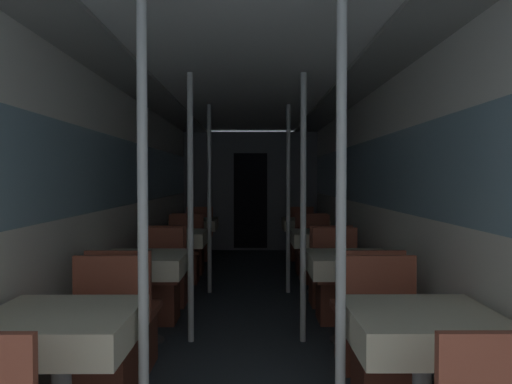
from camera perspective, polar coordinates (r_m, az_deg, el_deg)
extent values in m
cube|color=silver|center=(5.40, -14.85, -1.10)|extent=(0.05, 10.37, 2.27)
cube|color=#8CB2C6|center=(5.40, -14.75, 2.15)|extent=(0.03, 9.54, 0.68)
cube|color=silver|center=(5.38, 13.11, -1.11)|extent=(0.05, 10.37, 2.27)
cube|color=#8CB2C6|center=(5.37, 13.00, 2.17)|extent=(0.03, 9.54, 0.68)
cube|color=white|center=(5.31, -0.91, 11.72)|extent=(2.60, 10.37, 0.04)
cube|color=#999993|center=(5.42, -12.49, 11.10)|extent=(0.47, 9.96, 0.03)
cube|color=#999993|center=(5.40, 10.72, 11.14)|extent=(0.47, 9.96, 0.03)
cube|color=slate|center=(9.57, -0.64, 0.10)|extent=(2.55, 0.08, 2.27)
cube|color=black|center=(9.53, -0.64, -0.99)|extent=(0.64, 0.01, 1.81)
cube|color=#B2B2B7|center=(2.64, -21.41, -12.92)|extent=(0.66, 0.66, 0.02)
cube|color=beige|center=(2.65, -21.39, -14.34)|extent=(0.70, 0.70, 0.16)
cube|color=brown|center=(3.33, -17.44, -19.30)|extent=(0.38, 0.38, 0.40)
cube|color=#9E4C38|center=(3.25, -17.48, -15.61)|extent=(0.45, 0.45, 0.05)
cube|color=#9E4C38|center=(3.38, -16.47, -10.66)|extent=(0.45, 0.04, 0.44)
cylinder|color=silver|center=(2.45, -12.81, -4.29)|extent=(0.05, 0.05, 2.27)
cylinder|color=#4C4C51|center=(4.50, -12.67, -16.22)|extent=(0.33, 0.33, 0.01)
cylinder|color=#B7B7BC|center=(4.41, -12.70, -11.78)|extent=(0.09, 0.09, 0.70)
cube|color=#B2B2B7|center=(4.34, -12.73, -7.14)|extent=(0.66, 0.66, 0.02)
cube|color=beige|center=(4.35, -12.72, -8.02)|extent=(0.70, 0.70, 0.16)
cube|color=brown|center=(3.90, -14.61, -16.12)|extent=(0.38, 0.38, 0.40)
cube|color=#9E4C38|center=(3.84, -14.64, -12.92)|extent=(0.45, 0.45, 0.05)
cube|color=#9E4C38|center=(3.59, -15.49, -9.95)|extent=(0.45, 0.04, 0.44)
cube|color=brown|center=(5.01, -11.21, -12.10)|extent=(0.38, 0.38, 0.40)
cube|color=#9E4C38|center=(4.96, -11.22, -9.58)|extent=(0.45, 0.45, 0.05)
cube|color=#9E4C38|center=(5.12, -10.80, -6.46)|extent=(0.45, 0.04, 0.44)
cylinder|color=silver|center=(4.23, -7.50, -1.80)|extent=(0.05, 0.05, 2.27)
cylinder|color=#4C4C51|center=(6.22, -9.04, -11.20)|extent=(0.33, 0.33, 0.01)
cylinder|color=#B7B7BC|center=(6.15, -9.05, -7.94)|extent=(0.09, 0.09, 0.70)
cube|color=#B2B2B7|center=(6.10, -9.07, -4.60)|extent=(0.66, 0.66, 0.02)
cube|color=beige|center=(6.11, -9.06, -5.23)|extent=(0.70, 0.70, 0.16)
cube|color=brown|center=(5.61, -9.97, -10.60)|extent=(0.38, 0.38, 0.40)
cube|color=#9E4C38|center=(5.57, -9.98, -8.34)|extent=(0.45, 0.45, 0.05)
cube|color=#9E4C38|center=(5.33, -10.37, -6.14)|extent=(0.45, 0.04, 0.44)
cube|color=brown|center=(6.75, -8.28, -8.51)|extent=(0.38, 0.38, 0.40)
cube|color=#9E4C38|center=(6.71, -8.28, -6.63)|extent=(0.45, 0.45, 0.05)
cube|color=#9E4C38|center=(6.89, -8.05, -4.37)|extent=(0.45, 0.04, 0.44)
cylinder|color=silver|center=(6.02, -5.35, -0.79)|extent=(0.05, 0.05, 2.27)
cylinder|color=#4C4C51|center=(7.97, -7.05, -8.35)|extent=(0.33, 0.33, 0.01)
cylinder|color=#B7B7BC|center=(7.92, -7.06, -5.79)|extent=(0.09, 0.09, 0.70)
cube|color=#B2B2B7|center=(7.88, -7.06, -3.19)|extent=(0.66, 0.66, 0.02)
cube|color=beige|center=(7.89, -7.06, -3.68)|extent=(0.70, 0.70, 0.16)
cube|color=brown|center=(7.36, -7.59, -7.66)|extent=(0.38, 0.38, 0.40)
cube|color=#9E4C38|center=(7.33, -7.60, -5.93)|extent=(0.45, 0.45, 0.05)
cube|color=#9E4C38|center=(7.10, -7.82, -4.19)|extent=(0.45, 0.04, 0.44)
cube|color=brown|center=(8.52, -6.58, -6.39)|extent=(0.38, 0.38, 0.40)
cube|color=#9E4C38|center=(8.49, -6.59, -4.89)|extent=(0.45, 0.45, 0.05)
cube|color=#9E4C38|center=(8.67, -6.45, -3.14)|extent=(0.45, 0.04, 0.44)
cube|color=#B2B2B7|center=(2.60, 18.50, -13.09)|extent=(0.66, 0.66, 0.02)
cube|color=beige|center=(2.62, 18.49, -14.53)|extent=(0.70, 0.70, 0.16)
cube|color=brown|center=(3.30, 14.92, -19.47)|extent=(0.38, 0.38, 0.40)
cube|color=#9E4C38|center=(3.23, 14.95, -15.75)|extent=(0.45, 0.45, 0.05)
cube|color=#9E4C38|center=(3.36, 14.04, -10.75)|extent=(0.45, 0.04, 0.44)
cylinder|color=silver|center=(2.43, 9.68, -4.32)|extent=(0.05, 0.05, 2.27)
cylinder|color=#4C4C51|center=(4.48, 10.64, -16.30)|extent=(0.33, 0.33, 0.01)
cylinder|color=#B7B7BC|center=(4.38, 10.66, -11.83)|extent=(0.09, 0.09, 0.70)
cube|color=#B2B2B7|center=(4.32, 10.69, -7.17)|extent=(0.66, 0.66, 0.02)
cube|color=beige|center=(4.33, 10.68, -8.06)|extent=(0.70, 0.70, 0.16)
cube|color=brown|center=(3.87, 12.38, -16.22)|extent=(0.38, 0.38, 0.40)
cube|color=#9E4C38|center=(3.81, 12.40, -13.01)|extent=(0.45, 0.45, 0.05)
cube|color=#9E4C38|center=(3.56, 13.16, -10.02)|extent=(0.45, 0.04, 0.44)
cube|color=brown|center=(4.99, 9.34, -12.15)|extent=(0.38, 0.38, 0.40)
cube|color=#9E4C38|center=(4.94, 9.35, -9.62)|extent=(0.45, 0.45, 0.05)
cube|color=#9E4C38|center=(5.10, 8.97, -6.48)|extent=(0.45, 0.04, 0.44)
cylinder|color=silver|center=(4.21, 5.42, -1.81)|extent=(0.05, 0.05, 2.27)
cylinder|color=#4C4C51|center=(6.20, 7.41, -11.22)|extent=(0.33, 0.33, 0.01)
cylinder|color=#B7B7BC|center=(6.13, 7.42, -7.95)|extent=(0.09, 0.09, 0.70)
cube|color=#B2B2B7|center=(6.08, 7.43, -4.61)|extent=(0.66, 0.66, 0.02)
cube|color=beige|center=(6.09, 7.43, -5.24)|extent=(0.70, 0.70, 0.16)
cube|color=brown|center=(5.59, 8.24, -10.63)|extent=(0.38, 0.38, 0.40)
cube|color=#9E4C38|center=(5.55, 8.25, -8.37)|extent=(0.45, 0.45, 0.05)
cube|color=#9E4C38|center=(5.31, 8.59, -6.16)|extent=(0.45, 0.04, 0.44)
cube|color=brown|center=(6.74, 6.73, -8.53)|extent=(0.38, 0.38, 0.40)
cube|color=#9E4C38|center=(6.70, 6.74, -6.64)|extent=(0.45, 0.45, 0.05)
cube|color=#9E4C38|center=(6.87, 6.54, -4.38)|extent=(0.45, 0.04, 0.44)
cylinder|color=silver|center=(6.01, 3.70, -0.79)|extent=(0.05, 0.05, 2.27)
cylinder|color=#4C4C51|center=(7.96, 5.64, -8.36)|extent=(0.33, 0.33, 0.01)
cylinder|color=#B7B7BC|center=(7.91, 5.65, -5.79)|extent=(0.09, 0.09, 0.70)
cube|color=#B2B2B7|center=(7.87, 5.66, -3.19)|extent=(0.66, 0.66, 0.02)
cube|color=beige|center=(7.87, 5.66, -3.68)|extent=(0.70, 0.70, 0.16)
cube|color=brown|center=(7.35, 6.13, -7.67)|extent=(0.38, 0.38, 0.40)
cube|color=#9E4C38|center=(7.32, 6.13, -5.94)|extent=(0.45, 0.45, 0.05)
cube|color=#9E4C38|center=(7.09, 6.33, -4.20)|extent=(0.45, 0.04, 0.44)
cube|color=brown|center=(8.51, 5.23, -6.40)|extent=(0.38, 0.38, 0.40)
cube|color=#9E4C38|center=(8.48, 5.24, -4.90)|extent=(0.45, 0.45, 0.05)
cube|color=#9E4C38|center=(8.66, 5.11, -3.14)|extent=(0.45, 0.04, 0.44)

